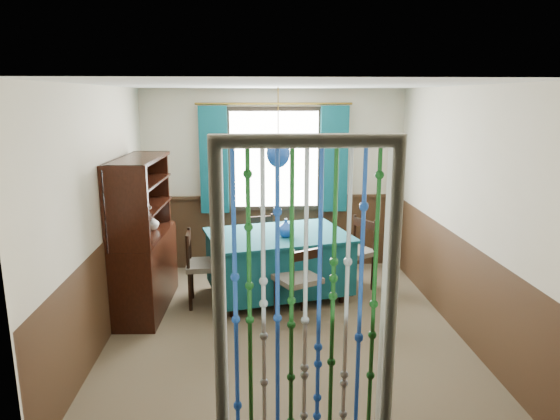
{
  "coord_description": "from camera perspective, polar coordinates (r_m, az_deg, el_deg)",
  "views": [
    {
      "loc": [
        -0.34,
        -4.87,
        2.39
      ],
      "look_at": [
        -0.0,
        0.59,
        1.15
      ],
      "focal_mm": 32.0,
      "sensor_mm": 36.0,
      "label": 1
    }
  ],
  "objects": [
    {
      "name": "floor",
      "position": [
        5.43,
        0.43,
        -13.29
      ],
      "size": [
        4.0,
        4.0,
        0.0
      ],
      "primitive_type": "plane",
      "color": "brown",
      "rests_on": "ground"
    },
    {
      "name": "ceiling",
      "position": [
        4.88,
        0.48,
        14.1
      ],
      "size": [
        4.0,
        4.0,
        0.0
      ],
      "primitive_type": "plane",
      "rotation": [
        3.14,
        0.0,
        0.0
      ],
      "color": "silver",
      "rests_on": "ground"
    },
    {
      "name": "wall_back",
      "position": [
        6.97,
        -0.69,
        3.41
      ],
      "size": [
        3.6,
        0.0,
        3.6
      ],
      "primitive_type": "plane",
      "rotation": [
        1.57,
        0.0,
        0.0
      ],
      "color": "beige",
      "rests_on": "ground"
    },
    {
      "name": "wall_front",
      "position": [
        3.1,
        3.06,
        -8.78
      ],
      "size": [
        3.6,
        0.0,
        3.6
      ],
      "primitive_type": "plane",
      "rotation": [
        -1.57,
        0.0,
        0.0
      ],
      "color": "beige",
      "rests_on": "ground"
    },
    {
      "name": "wall_left",
      "position": [
        5.21,
        -19.72,
        -0.6
      ],
      "size": [
        0.0,
        4.0,
        4.0
      ],
      "primitive_type": "plane",
      "rotation": [
        1.57,
        0.0,
        1.57
      ],
      "color": "beige",
      "rests_on": "ground"
    },
    {
      "name": "wall_right",
      "position": [
        5.44,
        19.74,
        -0.05
      ],
      "size": [
        0.0,
        4.0,
        4.0
      ],
      "primitive_type": "plane",
      "rotation": [
        1.57,
        0.0,
        -1.57
      ],
      "color": "beige",
      "rests_on": "ground"
    },
    {
      "name": "wainscot_back",
      "position": [
        7.12,
        -0.67,
        -2.58
      ],
      "size": [
        3.6,
        0.0,
        3.6
      ],
      "primitive_type": "plane",
      "rotation": [
        1.57,
        0.0,
        0.0
      ],
      "color": "#3C2617",
      "rests_on": "ground"
    },
    {
      "name": "wainscot_front",
      "position": [
        3.46,
        2.87,
        -20.3
      ],
      "size": [
        3.6,
        0.0,
        3.6
      ],
      "primitive_type": "plane",
      "rotation": [
        -1.57,
        0.0,
        0.0
      ],
      "color": "#3C2617",
      "rests_on": "ground"
    },
    {
      "name": "wainscot_left",
      "position": [
        5.42,
        -18.96,
        -8.34
      ],
      "size": [
        0.0,
        4.0,
        4.0
      ],
      "primitive_type": "plane",
      "rotation": [
        1.57,
        0.0,
        1.57
      ],
      "color": "#3C2617",
      "rests_on": "ground"
    },
    {
      "name": "wainscot_right",
      "position": [
        5.64,
        19.02,
        -7.51
      ],
      "size": [
        0.0,
        4.0,
        4.0
      ],
      "primitive_type": "plane",
      "rotation": [
        1.57,
        0.0,
        -1.57
      ],
      "color": "#3C2617",
      "rests_on": "ground"
    },
    {
      "name": "window",
      "position": [
        6.88,
        -0.67,
        5.8
      ],
      "size": [
        1.32,
        0.12,
        1.42
      ],
      "primitive_type": "cube",
      "color": "black",
      "rests_on": "wall_back"
    },
    {
      "name": "doorway",
      "position": [
        3.24,
        2.89,
        -11.68
      ],
      "size": [
        1.16,
        0.12,
        2.18
      ],
      "primitive_type": null,
      "color": "silver",
      "rests_on": "ground"
    },
    {
      "name": "dining_table",
      "position": [
        6.06,
        -0.2,
        -5.79
      ],
      "size": [
        1.86,
        1.49,
        0.79
      ],
      "rotation": [
        0.0,
        0.0,
        0.24
      ],
      "color": "#0F4651",
      "rests_on": "floor"
    },
    {
      "name": "chair_near",
      "position": [
        5.42,
        2.19,
        -8.02
      ],
      "size": [
        0.57,
        0.56,
        0.87
      ],
      "rotation": [
        0.0,
        0.0,
        0.48
      ],
      "color": "black",
      "rests_on": "floor"
    },
    {
      "name": "chair_far",
      "position": [
        6.71,
        -2.07,
        -4.02
      ],
      "size": [
        0.48,
        0.47,
        0.84
      ],
      "rotation": [
        0.0,
        0.0,
        3.33
      ],
      "color": "black",
      "rests_on": "floor"
    },
    {
      "name": "chair_left",
      "position": [
        5.91,
        -8.87,
        -6.29
      ],
      "size": [
        0.45,
        0.46,
        0.89
      ],
      "rotation": [
        0.0,
        0.0,
        -1.51
      ],
      "color": "black",
      "rests_on": "floor"
    },
    {
      "name": "chair_right",
      "position": [
        6.38,
        8.58,
        -4.74
      ],
      "size": [
        0.6,
        0.6,
        0.9
      ],
      "rotation": [
        0.0,
        0.0,
        2.11
      ],
      "color": "black",
      "rests_on": "floor"
    },
    {
      "name": "sideboard",
      "position": [
        5.89,
        -15.27,
        -5.31
      ],
      "size": [
        0.52,
        1.35,
        1.75
      ],
      "rotation": [
        0.0,
        0.0,
        -0.04
      ],
      "color": "black",
      "rests_on": "floor"
    },
    {
      "name": "pendant_lamp",
      "position": [
        5.78,
        -0.21,
        6.54
      ],
      "size": [
        0.27,
        0.27,
        0.91
      ],
      "color": "olive",
      "rests_on": "ceiling"
    },
    {
      "name": "vase_table",
      "position": [
        5.84,
        0.68,
        -2.12
      ],
      "size": [
        0.19,
        0.19,
        0.19
      ],
      "primitive_type": "imported",
      "rotation": [
        0.0,
        0.0,
        -0.05
      ],
      "color": "#153E95",
      "rests_on": "dining_table"
    },
    {
      "name": "bowl_shelf",
      "position": [
        5.49,
        -15.51,
        0.07
      ],
      "size": [
        0.28,
        0.28,
        0.06
      ],
      "primitive_type": "imported",
      "rotation": [
        0.0,
        0.0,
        0.31
      ],
      "color": "beige",
      "rests_on": "sideboard"
    },
    {
      "name": "vase_sideboard",
      "position": [
        6.01,
        -14.45,
        -1.28
      ],
      "size": [
        0.24,
        0.24,
        0.19
      ],
      "primitive_type": "imported",
      "rotation": [
        0.0,
        0.0,
        -0.39
      ],
      "color": "beige",
      "rests_on": "sideboard"
    }
  ]
}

